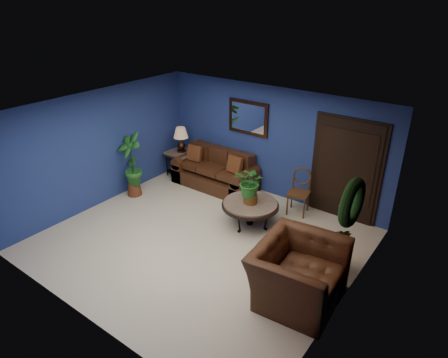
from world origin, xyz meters
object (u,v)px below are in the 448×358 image
Objects in this scene: end_table at (182,157)px; side_chair at (300,188)px; sofa at (217,174)px; coffee_table at (250,205)px; armchair at (298,273)px; table_lamp at (181,137)px.

side_chair is at bearing 1.25° from end_table.
side_chair reaches higher than sofa.
sofa is 2.08× the size of side_chair.
sofa is 2.18m from side_chair.
side_chair reaches higher than end_table.
coffee_table is 2.87m from end_table.
armchair is (1.19, -2.40, -0.10)m from side_chair.
sofa is 1.79× the size of coffee_table.
coffee_table is 2.21m from armchair.
armchair reaches higher than coffee_table.
end_table is 1.15× the size of table_lamp.
coffee_table is 0.82× the size of armchair.
table_lamp reaches higher than side_chair.
sofa is at bearing 1.43° from table_lamp.
end_table is at bearing 168.79° from side_chair.
coffee_table is 1.19m from side_chair.
sofa reaches higher than coffee_table.
sofa is 1.11m from end_table.
table_lamp is at bearing 57.66° from armchair.
side_chair is at bearing 21.69° from armchair.
table_lamp is at bearing -45.00° from end_table.
table_lamp is (-1.09, -0.03, 0.73)m from sofa.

